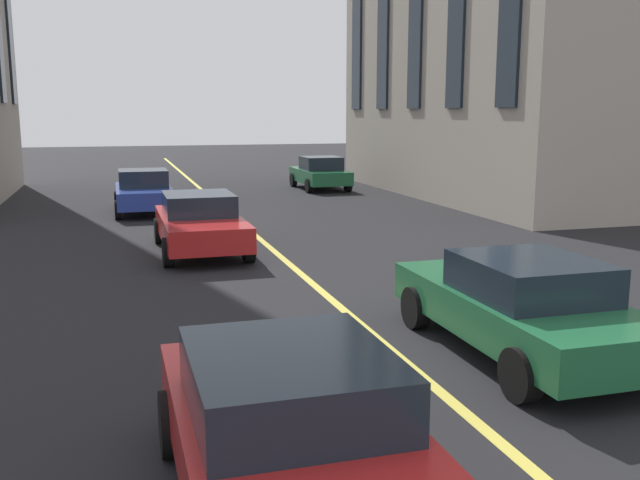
# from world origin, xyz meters

# --- Properties ---
(lane_centre_line) EXTENTS (80.00, 0.16, 0.01)m
(lane_centre_line) POSITION_xyz_m (20.00, 0.00, 0.00)
(lane_centre_line) COLOR #D8C64C
(lane_centre_line) RESTS_ON ground_plane
(car_red_near) EXTENTS (4.40, 1.95, 1.37)m
(car_red_near) POSITION_xyz_m (24.72, 1.68, 0.70)
(car_red_near) COLOR #B21E1E
(car_red_near) RESTS_ON ground_plane
(car_red_parked_a) EXTENTS (4.40, 1.95, 1.37)m
(car_red_parked_a) POSITION_xyz_m (13.31, 2.29, 0.70)
(car_red_parked_a) COLOR #B21E1E
(car_red_parked_a) RESTS_ON ground_plane
(car_blue_far) EXTENTS (3.90, 1.89, 1.40)m
(car_blue_far) POSITION_xyz_m (31.87, 2.65, 0.70)
(car_blue_far) COLOR navy
(car_blue_far) RESTS_ON ground_plane
(car_green_mid) EXTENTS (4.40, 1.95, 1.37)m
(car_green_mid) POSITION_xyz_m (16.28, -1.61, 0.70)
(car_green_mid) COLOR #1E6038
(car_green_mid) RESTS_ON ground_plane
(car_green_trailing) EXTENTS (3.90, 1.89, 1.40)m
(car_green_trailing) POSITION_xyz_m (37.10, -4.90, 0.70)
(car_green_trailing) COLOR #1E6038
(car_green_trailing) RESTS_ON ground_plane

